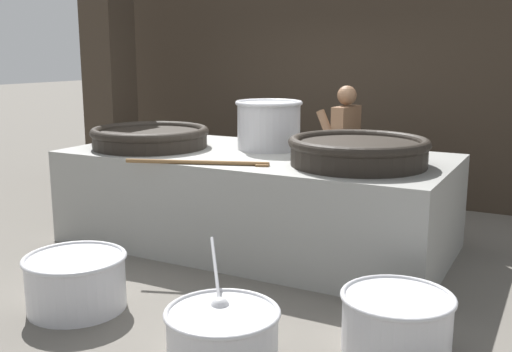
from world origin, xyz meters
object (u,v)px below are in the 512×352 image
at_px(cook, 345,149).
at_px(prep_bowl_vegetables, 222,332).
at_px(giant_wok_far, 358,150).
at_px(prep_bowl_meat, 76,280).
at_px(stock_pot, 269,124).
at_px(prep_bowl_extra, 397,320).
at_px(giant_wok_near, 150,136).

height_order(cook, prep_bowl_vegetables, cook).
relative_size(giant_wok_far, prep_bowl_meat, 1.60).
bearing_deg(giant_wok_far, prep_bowl_vegetables, -95.48).
distance_m(stock_pot, prep_bowl_vegetables, 2.94).
bearing_deg(prep_bowl_vegetables, stock_pot, 110.36).
distance_m(prep_bowl_meat, prep_bowl_extra, 2.47).
height_order(giant_wok_far, prep_bowl_extra, giant_wok_far).
distance_m(stock_pot, prep_bowl_meat, 2.66).
height_order(cook, prep_bowl_meat, cook).
bearing_deg(giant_wok_far, prep_bowl_meat, -130.11).
height_order(prep_bowl_vegetables, prep_bowl_meat, prep_bowl_vegetables).
relative_size(cook, prep_bowl_meat, 2.02).
xyz_separation_m(prep_bowl_vegetables, prep_bowl_meat, (-1.44, 0.15, 0.05)).
bearing_deg(prep_bowl_vegetables, giant_wok_far, 84.52).
relative_size(giant_wok_far, stock_pot, 1.80).
relative_size(giant_wok_near, prep_bowl_extra, 1.66).
relative_size(cook, prep_bowl_extra, 2.11).
height_order(giant_wok_near, prep_bowl_vegetables, giant_wok_near).
height_order(stock_pot, prep_bowl_extra, stock_pot).
bearing_deg(cook, prep_bowl_meat, 79.39).
distance_m(giant_wok_near, prep_bowl_meat, 2.21).
bearing_deg(cook, giant_wok_near, 46.10).
height_order(giant_wok_far, cook, cook).
bearing_deg(giant_wok_near, prep_bowl_meat, -69.56).
height_order(giant_wok_far, prep_bowl_vegetables, giant_wok_far).
bearing_deg(stock_pot, prep_bowl_extra, -44.75).
bearing_deg(giant_wok_far, prep_bowl_extra, -61.68).
xyz_separation_m(giant_wok_far, prep_bowl_extra, (0.78, -1.44, -0.90)).
height_order(giant_wok_near, stock_pot, stock_pot).
distance_m(giant_wok_near, prep_bowl_extra, 3.54).
distance_m(prep_bowl_vegetables, prep_bowl_meat, 1.45).
relative_size(giant_wok_far, prep_bowl_extra, 1.67).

